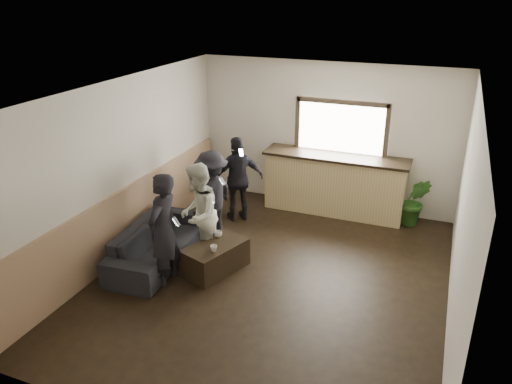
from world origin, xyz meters
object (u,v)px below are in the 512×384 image
at_px(person_c, 212,195).
at_px(person_d, 238,179).
at_px(cup_a, 218,234).
at_px(cup_b, 214,248).
at_px(bar_counter, 335,180).
at_px(sofa, 158,242).
at_px(person_a, 163,230).
at_px(potted_plant, 415,201).
at_px(coffee_table, 215,257).
at_px(person_b, 198,214).

height_order(person_c, person_d, person_d).
xyz_separation_m(cup_a, cup_b, (0.14, -0.44, 0.00)).
relative_size(bar_counter, sofa, 1.27).
distance_m(cup_b, person_a, 0.80).
bearing_deg(person_a, potted_plant, 134.16).
xyz_separation_m(bar_counter, coffee_table, (-1.17, -2.79, -0.42)).
height_order(cup_a, potted_plant, potted_plant).
bearing_deg(coffee_table, cup_a, 103.91).
bearing_deg(cup_a, person_b, -164.24).
height_order(bar_counter, person_b, bar_counter).
bearing_deg(potted_plant, person_b, -139.46).
height_order(person_b, person_c, person_b).
bearing_deg(cup_a, person_c, 122.11).
distance_m(person_c, person_d, 0.82).
bearing_deg(person_d, potted_plant, 158.00).
distance_m(sofa, person_b, 0.83).
bearing_deg(bar_counter, cup_b, -110.22).
bearing_deg(coffee_table, bar_counter, 67.22).
relative_size(sofa, person_a, 1.25).
distance_m(cup_a, person_b, 0.44).
xyz_separation_m(coffee_table, person_c, (-0.53, 1.00, 0.56)).
height_order(cup_a, person_c, person_c).
bearing_deg(coffee_table, potted_plant, 45.89).
height_order(cup_b, potted_plant, potted_plant).
height_order(sofa, person_c, person_c).
bearing_deg(sofa, person_b, -76.85).
bearing_deg(cup_a, cup_b, -72.58).
relative_size(sofa, person_d, 1.33).
relative_size(potted_plant, person_b, 0.57).
height_order(sofa, potted_plant, potted_plant).
xyz_separation_m(coffee_table, cup_a, (-0.06, 0.25, 0.27)).
height_order(sofa, person_a, person_a).
xyz_separation_m(cup_a, person_a, (-0.47, -0.80, 0.36)).
height_order(person_a, person_d, person_a).
distance_m(cup_a, person_a, 0.99).
bearing_deg(coffee_table, sofa, -177.99).
bearing_deg(person_c, person_a, 7.20).
xyz_separation_m(sofa, person_b, (0.63, 0.20, 0.50)).
xyz_separation_m(bar_counter, person_b, (-1.53, -2.62, 0.17)).
relative_size(person_b, person_d, 1.02).
bearing_deg(person_b, coffee_table, 50.44).
bearing_deg(sofa, person_c, -28.00).
bearing_deg(coffee_table, person_c, 118.07).
distance_m(potted_plant, person_d, 3.21).
relative_size(person_b, person_c, 1.04).
height_order(person_a, person_c, person_a).
bearing_deg(person_b, person_c, 177.85).
bearing_deg(person_a, person_b, 164.10).
height_order(bar_counter, person_c, bar_counter).
height_order(person_b, person_d, person_b).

